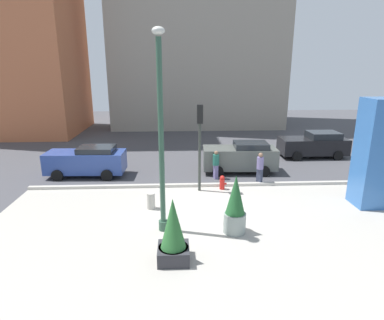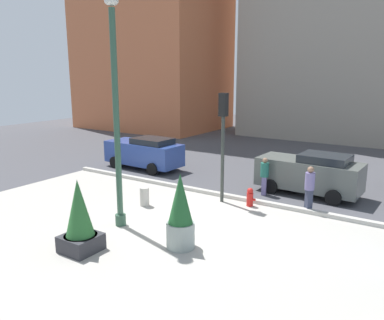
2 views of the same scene
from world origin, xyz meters
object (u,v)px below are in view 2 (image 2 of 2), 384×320
pedestrian_on_sidewalk (310,187)px  traffic_light_corner (223,130)px  car_passing_lane (310,173)px  car_far_lane (144,152)px  potted_plant_mid_plaza (180,214)px  lamp_post (116,121)px  pedestrian_by_curb (264,174)px  fire_hydrant (250,197)px  potted_plant_by_pillar (79,219)px  concrete_bollard (145,197)px

pedestrian_on_sidewalk → traffic_light_corner: bearing=-166.8°
car_passing_lane → car_far_lane: size_ratio=0.98×
traffic_light_corner → potted_plant_mid_plaza: bearing=-76.9°
lamp_post → car_far_lane: lamp_post is taller
potted_plant_mid_plaza → pedestrian_by_curb: size_ratio=1.42×
fire_hydrant → traffic_light_corner: (-1.19, -0.12, 2.61)m
potted_plant_by_pillar → car_passing_lane: potted_plant_by_pillar is taller
lamp_post → car_passing_lane: (4.37, 7.09, -2.69)m
lamp_post → potted_plant_mid_plaza: lamp_post is taller
potted_plant_mid_plaza → concrete_bollard: size_ratio=3.08×
lamp_post → pedestrian_on_sidewalk: 7.49m
pedestrian_by_curb → concrete_bollard: bearing=-130.6°
potted_plant_by_pillar → car_passing_lane: (3.96, 9.19, -0.06)m
car_far_lane → pedestrian_by_curb: size_ratio=2.76×
fire_hydrant → pedestrian_on_sidewalk: (2.11, 0.66, 0.61)m
pedestrian_on_sidewalk → car_passing_lane: bearing=106.1°
lamp_post → fire_hydrant: lamp_post is taller
traffic_light_corner → pedestrian_on_sidewalk: traffic_light_corner is taller
potted_plant_mid_plaza → pedestrian_on_sidewalk: 5.69m
car_passing_lane → pedestrian_by_curb: 1.97m
potted_plant_by_pillar → concrete_bollard: 4.28m
concrete_bollard → traffic_light_corner: 4.08m
pedestrian_by_curb → fire_hydrant: bearing=-85.5°
concrete_bollard → car_passing_lane: (4.99, 5.08, 0.56)m
fire_hydrant → car_far_lane: car_far_lane is taller
concrete_bollard → pedestrian_by_curb: 5.22m
pedestrian_by_curb → pedestrian_on_sidewalk: (2.24, -1.05, 0.08)m
potted_plant_by_pillar → pedestrian_by_curb: size_ratio=1.35×
lamp_post → potted_plant_mid_plaza: size_ratio=3.21×
concrete_bollard → pedestrian_on_sidewalk: size_ratio=0.43×
lamp_post → traffic_light_corner: bearing=67.6°
car_far_lane → car_passing_lane: bearing=1.9°
lamp_post → fire_hydrant: 6.08m
fire_hydrant → pedestrian_by_curb: bearing=94.5°
fire_hydrant → car_passing_lane: car_passing_lane is taller
potted_plant_by_pillar → car_far_lane: size_ratio=0.49×
pedestrian_by_curb → car_far_lane: bearing=173.5°
car_far_lane → pedestrian_on_sidewalk: size_ratio=2.55×
fire_hydrant → car_far_lane: size_ratio=0.17×
car_passing_lane → car_far_lane: bearing=-178.1°
concrete_bollard → car_passing_lane: bearing=45.5°
car_passing_lane → pedestrian_on_sidewalk: bearing=-73.9°
potted_plant_by_pillar → car_far_lane: 10.22m
potted_plant_by_pillar → lamp_post: bearing=100.9°
pedestrian_by_curb → pedestrian_on_sidewalk: pedestrian_on_sidewalk is taller
potted_plant_by_pillar → concrete_bollard: size_ratio=2.93×
concrete_bollard → potted_plant_mid_plaza: bearing=-34.7°
fire_hydrant → concrete_bollard: same height
car_far_lane → pedestrian_on_sidewalk: pedestrian_on_sidewalk is taller
lamp_post → concrete_bollard: size_ratio=9.90×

